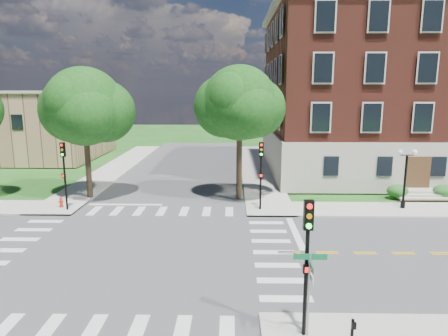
{
  "coord_description": "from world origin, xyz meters",
  "views": [
    {
      "loc": [
        4.94,
        -19.87,
        8.4
      ],
      "look_at": [
        4.43,
        6.94,
        3.2
      ],
      "focal_mm": 32.0,
      "sensor_mm": 36.0,
      "label": 1
    }
  ],
  "objects_px": {
    "traffic_signal_nw": "(64,167)",
    "twin_lamp_west": "(405,175)",
    "traffic_signal_ne": "(261,167)",
    "push_button_post": "(352,335)",
    "traffic_signal_se": "(307,251)",
    "street_sign_pole": "(310,280)",
    "fire_hydrant": "(61,202)"
  },
  "relations": [
    {
      "from": "twin_lamp_west",
      "to": "fire_hydrant",
      "type": "bearing_deg",
      "value": -179.49
    },
    {
      "from": "traffic_signal_se",
      "to": "push_button_post",
      "type": "height_order",
      "value": "traffic_signal_se"
    },
    {
      "from": "traffic_signal_se",
      "to": "fire_hydrant",
      "type": "relative_size",
      "value": 6.4
    },
    {
      "from": "traffic_signal_nw",
      "to": "traffic_signal_ne",
      "type": "bearing_deg",
      "value": 1.46
    },
    {
      "from": "traffic_signal_nw",
      "to": "push_button_post",
      "type": "distance_m",
      "value": 22.04
    },
    {
      "from": "street_sign_pole",
      "to": "fire_hydrant",
      "type": "bearing_deg",
      "value": 133.97
    },
    {
      "from": "street_sign_pole",
      "to": "push_button_post",
      "type": "bearing_deg",
      "value": -28.39
    },
    {
      "from": "traffic_signal_se",
      "to": "traffic_signal_ne",
      "type": "height_order",
      "value": "same"
    },
    {
      "from": "traffic_signal_ne",
      "to": "street_sign_pole",
      "type": "distance_m",
      "value": 15.18
    },
    {
      "from": "traffic_signal_ne",
      "to": "street_sign_pole",
      "type": "bearing_deg",
      "value": -88.03
    },
    {
      "from": "traffic_signal_ne",
      "to": "street_sign_pole",
      "type": "xyz_separation_m",
      "value": [
        0.52,
        -15.15,
        -0.88
      ]
    },
    {
      "from": "twin_lamp_west",
      "to": "push_button_post",
      "type": "distance_m",
      "value": 18.5
    },
    {
      "from": "street_sign_pole",
      "to": "push_button_post",
      "type": "xyz_separation_m",
      "value": [
        1.28,
        -0.69,
        -1.51
      ]
    },
    {
      "from": "traffic_signal_se",
      "to": "traffic_signal_ne",
      "type": "bearing_deg",
      "value": 91.81
    },
    {
      "from": "traffic_signal_ne",
      "to": "push_button_post",
      "type": "height_order",
      "value": "traffic_signal_ne"
    },
    {
      "from": "traffic_signal_nw",
      "to": "fire_hydrant",
      "type": "bearing_deg",
      "value": 136.58
    },
    {
      "from": "traffic_signal_ne",
      "to": "traffic_signal_nw",
      "type": "xyz_separation_m",
      "value": [
        -13.7,
        -0.35,
        0.0
      ]
    },
    {
      "from": "traffic_signal_ne",
      "to": "twin_lamp_west",
      "type": "distance_m",
      "value": 10.31
    },
    {
      "from": "fire_hydrant",
      "to": "traffic_signal_nw",
      "type": "bearing_deg",
      "value": -43.42
    },
    {
      "from": "traffic_signal_ne",
      "to": "street_sign_pole",
      "type": "relative_size",
      "value": 1.55
    },
    {
      "from": "traffic_signal_ne",
      "to": "fire_hydrant",
      "type": "height_order",
      "value": "traffic_signal_ne"
    },
    {
      "from": "traffic_signal_se",
      "to": "fire_hydrant",
      "type": "distance_m",
      "value": 21.37
    },
    {
      "from": "street_sign_pole",
      "to": "push_button_post",
      "type": "distance_m",
      "value": 2.1
    },
    {
      "from": "traffic_signal_se",
      "to": "twin_lamp_west",
      "type": "height_order",
      "value": "traffic_signal_se"
    },
    {
      "from": "street_sign_pole",
      "to": "fire_hydrant",
      "type": "distance_m",
      "value": 21.55
    },
    {
      "from": "twin_lamp_west",
      "to": "push_button_post",
      "type": "bearing_deg",
      "value": -117.37
    },
    {
      "from": "fire_hydrant",
      "to": "traffic_signal_se",
      "type": "bearing_deg",
      "value": -45.53
    },
    {
      "from": "traffic_signal_se",
      "to": "push_button_post",
      "type": "relative_size",
      "value": 4.0
    },
    {
      "from": "traffic_signal_se",
      "to": "street_sign_pole",
      "type": "relative_size",
      "value": 1.55
    },
    {
      "from": "traffic_signal_se",
      "to": "twin_lamp_west",
      "type": "bearing_deg",
      "value": 57.44
    },
    {
      "from": "traffic_signal_nw",
      "to": "street_sign_pole",
      "type": "relative_size",
      "value": 1.55
    },
    {
      "from": "traffic_signal_nw",
      "to": "twin_lamp_west",
      "type": "bearing_deg",
      "value": 2.08
    }
  ]
}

